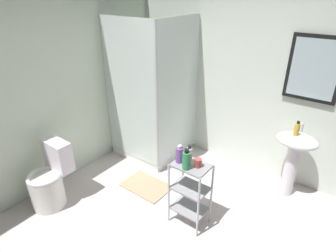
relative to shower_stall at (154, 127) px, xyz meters
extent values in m
cube|color=silver|center=(1.21, -1.23, -0.47)|extent=(4.20, 4.20, 0.02)
cube|color=silver|center=(1.21, 0.62, 0.79)|extent=(4.20, 0.10, 2.50)
cube|color=black|center=(1.84, 0.55, 1.04)|extent=(0.56, 0.03, 0.72)
cube|color=silver|center=(1.84, 0.53, 1.04)|extent=(0.48, 0.01, 0.64)
cube|color=silver|center=(-0.64, -1.23, 0.79)|extent=(0.10, 4.20, 2.50)
cube|color=white|center=(-0.10, 0.10, -0.41)|extent=(0.90, 0.90, 0.10)
cube|color=silver|center=(-0.10, -0.35, 0.59)|extent=(0.90, 0.02, 1.90)
cube|color=silver|center=(0.35, 0.10, 0.59)|extent=(0.02, 0.90, 1.90)
cylinder|color=silver|center=(0.35, -0.35, 0.59)|extent=(0.04, 0.04, 1.90)
cylinder|color=silver|center=(-0.10, 0.10, -0.36)|extent=(0.08, 0.08, 0.00)
cylinder|color=white|center=(1.88, 0.29, -0.12)|extent=(0.15, 0.15, 0.68)
ellipsoid|color=white|center=(1.88, 0.29, 0.28)|extent=(0.46, 0.37, 0.13)
cylinder|color=silver|center=(1.88, 0.41, 0.40)|extent=(0.03, 0.03, 0.10)
cylinder|color=white|center=(-0.27, -1.61, -0.26)|extent=(0.37, 0.37, 0.40)
torus|color=white|center=(-0.27, -1.61, -0.05)|extent=(0.37, 0.37, 0.04)
cube|color=white|center=(-0.27, -1.39, 0.12)|extent=(0.35, 0.17, 0.36)
cylinder|color=silver|center=(1.00, -0.96, -0.09)|extent=(0.02, 0.02, 0.74)
cylinder|color=silver|center=(1.36, -0.96, -0.09)|extent=(0.02, 0.02, 0.74)
cylinder|color=silver|center=(1.00, -0.70, -0.09)|extent=(0.02, 0.02, 0.74)
cylinder|color=silver|center=(1.36, -0.70, -0.09)|extent=(0.02, 0.02, 0.74)
cube|color=#99999E|center=(1.18, -0.83, -0.28)|extent=(0.36, 0.26, 0.02)
cube|color=#99999E|center=(1.18, -0.83, -0.01)|extent=(0.36, 0.26, 0.02)
cube|color=#99999E|center=(1.18, -0.83, 0.27)|extent=(0.36, 0.26, 0.02)
cylinder|color=gold|center=(1.85, 0.28, 0.42)|extent=(0.06, 0.06, 0.14)
cylinder|color=black|center=(1.85, 0.28, 0.50)|extent=(0.03, 0.03, 0.03)
cylinder|color=white|center=(1.14, -0.82, 0.36)|extent=(0.06, 0.06, 0.17)
cylinder|color=#333338|center=(1.14, -0.82, 0.46)|extent=(0.03, 0.03, 0.04)
cylinder|color=#7F4FA9|center=(1.05, -0.86, 0.36)|extent=(0.08, 0.08, 0.16)
cylinder|color=silver|center=(1.05, -0.86, 0.45)|extent=(0.04, 0.04, 0.03)
cylinder|color=#329C58|center=(1.17, -0.92, 0.37)|extent=(0.08, 0.08, 0.18)
cylinder|color=black|center=(1.17, -0.92, 0.47)|extent=(0.04, 0.04, 0.04)
cylinder|color=#B24742|center=(1.24, -0.82, 0.32)|extent=(0.07, 0.07, 0.09)
cube|color=tan|center=(0.41, -0.67, -0.45)|extent=(0.60, 0.40, 0.02)
camera|label=1|loc=(2.36, -2.77, 1.84)|focal=29.70mm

